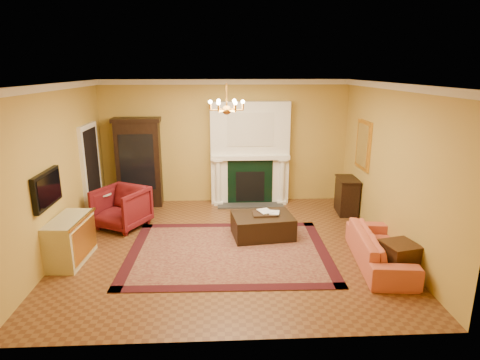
{
  "coord_description": "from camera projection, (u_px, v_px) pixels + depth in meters",
  "views": [
    {
      "loc": [
        -0.12,
        -6.99,
        3.24
      ],
      "look_at": [
        0.25,
        0.3,
        1.21
      ],
      "focal_mm": 30.0,
      "sensor_mm": 36.0,
      "label": 1
    }
  ],
  "objects": [
    {
      "name": "floor",
      "position": [
        228.0,
        246.0,
        7.6
      ],
      "size": [
        6.0,
        5.5,
        0.02
      ],
      "primitive_type": "cube",
      "color": "brown",
      "rests_on": "ground"
    },
    {
      "name": "ceiling",
      "position": [
        226.0,
        83.0,
        6.79
      ],
      "size": [
        6.0,
        5.5,
        0.02
      ],
      "primitive_type": "cube",
      "color": "silver",
      "rests_on": "wall_back"
    },
    {
      "name": "wall_back",
      "position": [
        225.0,
        142.0,
        9.85
      ],
      "size": [
        6.0,
        0.02,
        3.0
      ],
      "primitive_type": "cube",
      "color": "#B69541",
      "rests_on": "floor"
    },
    {
      "name": "wall_front",
      "position": [
        232.0,
        228.0,
        4.54
      ],
      "size": [
        6.0,
        0.02,
        3.0
      ],
      "primitive_type": "cube",
      "color": "#B69541",
      "rests_on": "floor"
    },
    {
      "name": "wall_left",
      "position": [
        56.0,
        171.0,
        7.05
      ],
      "size": [
        0.02,
        5.5,
        3.0
      ],
      "primitive_type": "cube",
      "color": "#B69541",
      "rests_on": "floor"
    },
    {
      "name": "wall_right",
      "position": [
        391.0,
        167.0,
        7.34
      ],
      "size": [
        0.02,
        5.5,
        3.0
      ],
      "primitive_type": "cube",
      "color": "#B69541",
      "rests_on": "floor"
    },
    {
      "name": "fireplace",
      "position": [
        250.0,
        155.0,
        9.78
      ],
      "size": [
        1.9,
        0.7,
        2.5
      ],
      "color": "white",
      "rests_on": "wall_back"
    },
    {
      "name": "crown_molding",
      "position": [
        226.0,
        85.0,
        7.73
      ],
      "size": [
        6.0,
        5.5,
        0.12
      ],
      "color": "silver",
      "rests_on": "ceiling"
    },
    {
      "name": "doorway",
      "position": [
        92.0,
        172.0,
        8.81
      ],
      "size": [
        0.08,
        1.05,
        2.1
      ],
      "color": "silver",
      "rests_on": "wall_left"
    },
    {
      "name": "tv_panel",
      "position": [
        47.0,
        189.0,
        6.51
      ],
      "size": [
        0.09,
        0.95,
        0.58
      ],
      "color": "black",
      "rests_on": "wall_left"
    },
    {
      "name": "gilt_mirror",
      "position": [
        363.0,
        145.0,
        8.64
      ],
      "size": [
        0.06,
        0.76,
        1.05
      ],
      "color": "gold",
      "rests_on": "wall_right"
    },
    {
      "name": "chandelier",
      "position": [
        227.0,
        107.0,
        6.9
      ],
      "size": [
        0.63,
        0.55,
        0.53
      ],
      "color": "#C48836",
      "rests_on": "ceiling"
    },
    {
      "name": "oriental_rug",
      "position": [
        229.0,
        251.0,
        7.34
      ],
      "size": [
        3.7,
        2.81,
        0.01
      ],
      "primitive_type": "cube",
      "rotation": [
        0.0,
        0.0,
        -0.02
      ],
      "color": "#400D13",
      "rests_on": "floor"
    },
    {
      "name": "china_cabinet",
      "position": [
        139.0,
        164.0,
        9.62
      ],
      "size": [
        1.04,
        0.51,
        2.04
      ],
      "primitive_type": "cube",
      "rotation": [
        0.0,
        0.0,
        0.04
      ],
      "color": "black",
      "rests_on": "floor"
    },
    {
      "name": "wingback_armchair",
      "position": [
        121.0,
        206.0,
        8.38
      ],
      "size": [
        1.22,
        1.2,
        0.95
      ],
      "primitive_type": "imported",
      "rotation": [
        0.0,
        0.0,
        -0.49
      ],
      "color": "maroon",
      "rests_on": "floor"
    },
    {
      "name": "pedestal_table",
      "position": [
        104.0,
        206.0,
        8.63
      ],
      "size": [
        0.37,
        0.37,
        0.67
      ],
      "color": "black",
      "rests_on": "floor"
    },
    {
      "name": "commode",
      "position": [
        70.0,
        240.0,
        6.9
      ],
      "size": [
        0.57,
        1.09,
        0.79
      ],
      "primitive_type": "cube",
      "rotation": [
        0.0,
        0.0,
        -0.06
      ],
      "color": "beige",
      "rests_on": "floor"
    },
    {
      "name": "coral_sofa",
      "position": [
        380.0,
        243.0,
        6.8
      ],
      "size": [
        0.77,
        2.0,
        0.76
      ],
      "primitive_type": "imported",
      "rotation": [
        0.0,
        0.0,
        1.46
      ],
      "color": "#BD4F3C",
      "rests_on": "floor"
    },
    {
      "name": "end_table",
      "position": [
        399.0,
        260.0,
        6.43
      ],
      "size": [
        0.56,
        0.56,
        0.54
      ],
      "primitive_type": "cube",
      "rotation": [
        0.0,
        0.0,
        0.24
      ],
      "color": "#3E1F10",
      "rests_on": "floor"
    },
    {
      "name": "console_table",
      "position": [
        347.0,
        196.0,
        9.24
      ],
      "size": [
        0.47,
        0.75,
        0.8
      ],
      "primitive_type": "cube",
      "rotation": [
        0.0,
        0.0,
        -0.08
      ],
      "color": "black",
      "rests_on": "floor"
    },
    {
      "name": "leather_ottoman",
      "position": [
        263.0,
        225.0,
        7.96
      ],
      "size": [
        1.26,
        0.98,
        0.43
      ],
      "primitive_type": "cube",
      "rotation": [
        0.0,
        0.0,
        0.13
      ],
      "color": "black",
      "rests_on": "oriental_rug"
    },
    {
      "name": "ottoman_tray",
      "position": [
        264.0,
        214.0,
        7.94
      ],
      "size": [
        0.47,
        0.38,
        0.03
      ],
      "primitive_type": "cube",
      "rotation": [
        0.0,
        0.0,
        0.04
      ],
      "color": "black",
      "rests_on": "leather_ottoman"
    },
    {
      "name": "book_a",
      "position": [
        260.0,
        205.0,
        7.9
      ],
      "size": [
        0.23,
        0.11,
        0.31
      ],
      "primitive_type": "imported",
      "rotation": [
        0.0,
        0.0,
        0.37
      ],
      "color": "gray",
      "rests_on": "ottoman_tray"
    },
    {
      "name": "book_b",
      "position": [
        270.0,
        207.0,
        7.91
      ],
      "size": [
        0.19,
        0.05,
        0.26
      ],
      "primitive_type": "imported",
      "rotation": [
        0.0,
        0.0,
        -0.18
      ],
      "color": "gray",
      "rests_on": "ottoman_tray"
    },
    {
      "name": "topiary_left",
      "position": [
        228.0,
        145.0,
        9.64
      ],
      "size": [
        0.15,
        0.15,
        0.42
      ],
      "color": "gray",
      "rests_on": "fireplace"
    },
    {
      "name": "topiary_right",
      "position": [
        271.0,
        144.0,
        9.68
      ],
      "size": [
        0.17,
        0.17,
        0.47
      ],
      "color": "gray",
      "rests_on": "fireplace"
    }
  ]
}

